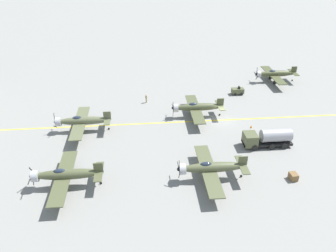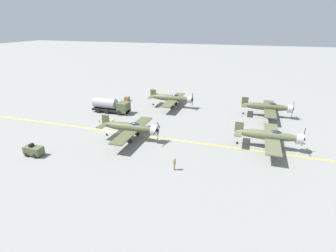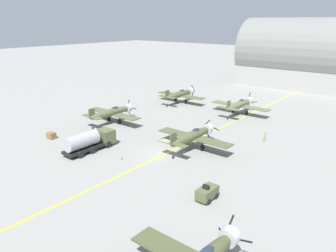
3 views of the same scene
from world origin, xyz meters
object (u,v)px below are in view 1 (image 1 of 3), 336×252
(airplane_mid_center, at_px, (197,107))
(airplane_far_center, at_px, (82,121))
(airplane_near_right, at_px, (275,74))
(supply_crate_by_tanker, at_px, (293,177))
(fuel_tanker, at_px, (267,138))
(airplane_mid_left, at_px, (211,168))
(airplane_far_left, at_px, (66,175))
(ground_crew_walking, at_px, (146,98))
(tow_tractor, at_px, (238,91))
(traffic_cone, at_px, (251,127))

(airplane_mid_center, bearing_deg, airplane_far_center, 96.08)
(airplane_near_right, xyz_separation_m, supply_crate_by_tanker, (-35.60, 10.75, -1.50))
(airplane_mid_center, xyz_separation_m, airplane_near_right, (15.63, -21.39, 0.00))
(airplane_near_right, distance_m, fuel_tanker, 29.11)
(airplane_mid_center, distance_m, airplane_mid_left, 18.80)
(airplane_far_left, relative_size, ground_crew_walking, 6.75)
(fuel_tanker, bearing_deg, ground_crew_walking, 46.75)
(airplane_mid_center, distance_m, airplane_far_center, 21.37)
(airplane_far_left, xyz_separation_m, ground_crew_walking, (25.55, -11.84, -1.04))
(airplane_far_left, height_order, ground_crew_walking, airplane_far_left)
(airplane_mid_left, xyz_separation_m, tow_tractor, (28.19, -11.89, -1.22))
(airplane_mid_left, height_order, ground_crew_walking, airplane_mid_left)
(airplane_mid_left, distance_m, supply_crate_by_tanker, 11.95)
(fuel_tanker, bearing_deg, tow_tractor, -2.32)
(airplane_mid_left, relative_size, supply_crate_by_tanker, 9.75)
(airplane_far_center, bearing_deg, traffic_cone, -94.79)
(airplane_mid_center, bearing_deg, tow_tractor, -51.94)
(fuel_tanker, xyz_separation_m, tow_tractor, (20.54, -0.83, -0.72))
(airplane_near_right, distance_m, traffic_cone, 24.18)
(airplane_near_right, relative_size, tow_tractor, 4.62)
(airplane_mid_left, height_order, traffic_cone, airplane_mid_left)
(airplane_far_left, relative_size, supply_crate_by_tanker, 9.75)
(airplane_far_left, relative_size, traffic_cone, 21.82)
(airplane_mid_center, bearing_deg, airplane_mid_left, 173.29)
(airplane_far_center, relative_size, ground_crew_walking, 6.75)
(tow_tractor, bearing_deg, airplane_far_left, 131.11)
(airplane_mid_center, relative_size, fuel_tanker, 1.50)
(airplane_far_center, height_order, traffic_cone, airplane_far_center)
(airplane_far_center, bearing_deg, ground_crew_walking, -49.55)
(airplane_mid_left, xyz_separation_m, traffic_cone, (13.58, -10.37, -1.74))
(airplane_far_left, distance_m, supply_crate_by_tanker, 31.96)
(tow_tractor, bearing_deg, ground_crew_walking, 96.71)
(airplane_mid_left, height_order, airplane_near_right, airplane_near_right)
(airplane_near_right, bearing_deg, ground_crew_walking, 118.89)
(tow_tractor, bearing_deg, airplane_near_right, -59.77)
(ground_crew_walking, bearing_deg, airplane_far_center, 131.96)
(airplane_mid_left, bearing_deg, traffic_cone, -48.82)
(airplane_mid_left, distance_m, airplane_near_right, 41.13)
(airplane_far_center, xyz_separation_m, supply_crate_by_tanker, (-16.51, -31.73, -1.50))
(airplane_far_left, bearing_deg, airplane_far_center, 9.40)
(airplane_near_right, bearing_deg, traffic_cone, 163.02)
(airplane_near_right, xyz_separation_m, traffic_cone, (-20.82, 12.18, -1.74))
(airplane_mid_left, height_order, airplane_far_left, same)
(tow_tractor, bearing_deg, airplane_far_center, 112.02)
(airplane_mid_center, height_order, traffic_cone, airplane_mid_center)
(airplane_far_left, relative_size, airplane_far_center, 1.00)
(ground_crew_walking, bearing_deg, airplane_mid_left, -162.27)
(airplane_near_right, height_order, traffic_cone, airplane_near_right)
(airplane_mid_left, xyz_separation_m, ground_crew_walking, (25.83, 8.26, -1.04))
(airplane_mid_center, xyz_separation_m, airplane_far_left, (-18.49, 21.24, 0.00))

